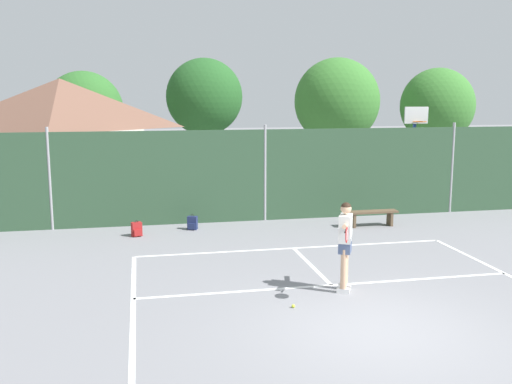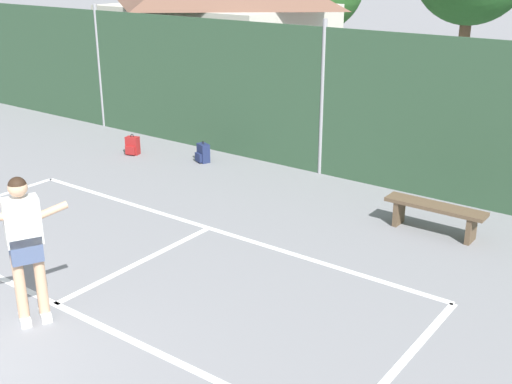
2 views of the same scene
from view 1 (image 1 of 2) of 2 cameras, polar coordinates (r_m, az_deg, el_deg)
name	(u,v)px [view 1 (image 1 of 2)]	position (r m, az deg, el deg)	size (l,w,h in m)	color
ground_plane	(379,332)	(10.24, 12.10, -13.46)	(120.00, 120.00, 0.00)	gray
court_markings	(364,318)	(10.78, 10.70, -12.17)	(8.30, 11.10, 0.01)	white
chainlink_fence	(265,175)	(18.19, 0.90, 1.68)	(26.09, 0.09, 3.06)	#2D4C33
basketball_hoop	(415,141)	(21.63, 15.49, 4.88)	(0.90, 0.67, 3.55)	#284CB2
clubhouse_building	(63,138)	(22.81, -18.67, 5.11)	(6.48, 5.27, 4.57)	beige
treeline_backdrop	(252,104)	(28.15, -0.43, 8.77)	(26.51, 3.87, 5.80)	brown
tennis_player	(345,239)	(11.75, 8.86, -4.60)	(0.60, 1.36, 1.85)	silver
tennis_ball	(293,306)	(11.08, 3.72, -11.25)	(0.07, 0.07, 0.07)	#CCE033
backpack_red	(137,230)	(16.68, -11.76, -3.67)	(0.32, 0.30, 0.46)	maroon
backpack_navy	(192,223)	(17.23, -6.34, -3.10)	(0.33, 0.32, 0.46)	navy
courtside_bench	(372,215)	(17.87, 11.43, -2.22)	(1.60, 0.36, 0.48)	brown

